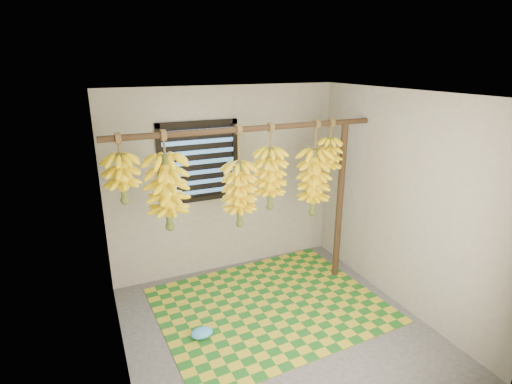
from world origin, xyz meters
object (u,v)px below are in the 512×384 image
banana_bunch_a (122,178)px  banana_bunch_f (329,159)px  banana_bunch_d (270,179)px  plastic_bag (202,333)px  support_post (340,203)px  banana_bunch_c (239,194)px  banana_bunch_b (168,192)px  woven_mat (270,305)px  banana_bunch_e (314,182)px

banana_bunch_a → banana_bunch_f: (2.32, 0.00, -0.04)m
banana_bunch_a → banana_bunch_d: (1.56, 0.00, -0.19)m
plastic_bag → banana_bunch_a: bearing=137.6°
support_post → plastic_bag: size_ratio=8.66×
banana_bunch_c → banana_bunch_d: size_ratio=1.15×
plastic_bag → banana_bunch_b: size_ratio=0.23×
support_post → woven_mat: 1.50m
plastic_bag → banana_bunch_b: 1.46m
banana_bunch_b → banana_bunch_c: same height
woven_mat → banana_bunch_e: banana_bunch_e is taller
banana_bunch_b → banana_bunch_c: 0.78m
support_post → plastic_bag: bearing=-165.4°
plastic_bag → banana_bunch_e: bearing=18.0°
plastic_bag → banana_bunch_f: 2.38m
woven_mat → banana_bunch_f: 1.83m
banana_bunch_b → banana_bunch_f: size_ratio=1.39×
woven_mat → banana_bunch_e: bearing=21.7°
banana_bunch_b → banana_bunch_c: size_ratio=0.91×
woven_mat → banana_bunch_d: size_ratio=2.53×
banana_bunch_a → banana_bunch_c: same height
banana_bunch_b → banana_bunch_f: same height
banana_bunch_a → banana_bunch_f: bearing=0.0°
support_post → banana_bunch_a: 2.59m
banana_bunch_d → banana_bunch_e: (0.57, 0.00, -0.11)m
plastic_bag → banana_bunch_c: size_ratio=0.21×
banana_bunch_d → woven_mat: bearing=-113.8°
support_post → banana_bunch_e: banana_bunch_e is taller
support_post → banana_bunch_e: (-0.39, 0.00, 0.32)m
banana_bunch_d → banana_bunch_f: same height
support_post → banana_bunch_d: 1.05m
plastic_bag → banana_bunch_c: (0.63, 0.51, 1.24)m
support_post → banana_bunch_a: (-2.52, 0.00, 0.62)m
woven_mat → plastic_bag: (-0.88, -0.23, 0.05)m
woven_mat → banana_bunch_b: banana_bunch_b is taller
woven_mat → banana_bunch_f: bearing=17.3°
plastic_bag → banana_bunch_e: 2.08m
woven_mat → banana_bunch_c: bearing=131.9°
banana_bunch_d → banana_bunch_f: (0.77, 0.00, 0.15)m
banana_bunch_a → banana_bunch_d: 1.57m
support_post → plastic_bag: support_post is taller
banana_bunch_b → banana_bunch_d: size_ratio=1.05×
banana_bunch_a → banana_bunch_e: (2.13, 0.00, -0.30)m
banana_bunch_c → banana_bunch_e: bearing=0.0°
support_post → plastic_bag: (-1.96, -0.51, -0.94)m
plastic_bag → banana_bunch_f: (1.76, 0.51, 1.52)m
woven_mat → banana_bunch_e: 1.51m
banana_bunch_a → support_post: bearing=0.0°
banana_bunch_c → banana_bunch_f: same height
woven_mat → banana_bunch_f: size_ratio=3.35×
support_post → woven_mat: (-1.08, -0.28, -0.99)m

